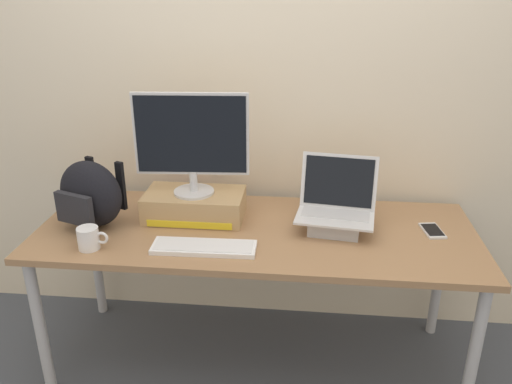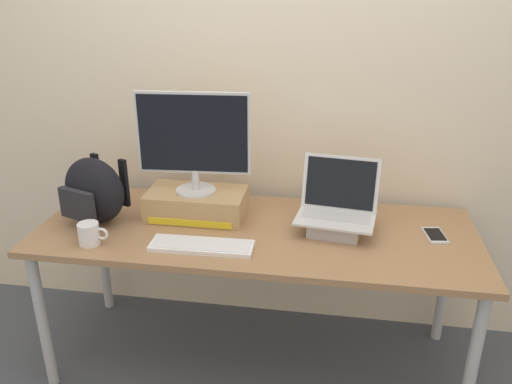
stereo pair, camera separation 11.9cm
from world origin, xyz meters
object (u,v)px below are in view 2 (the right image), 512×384
object	(u,v)px
plush_toy	(190,189)
open_laptop	(336,217)
external_keyboard	(202,246)
cell_phone	(435,235)
messenger_backpack	(94,191)
toner_box_yellow	(197,204)
coffee_mug	(90,234)
desktop_monitor	(193,140)

from	to	relation	value
plush_toy	open_laptop	bearing A→B (deg)	-19.88
external_keyboard	cell_phone	world-z (taller)	external_keyboard
external_keyboard	cell_phone	distance (m)	1.02
external_keyboard	cell_phone	size ratio (longest dim) A/B	2.77
external_keyboard	messenger_backpack	size ratio (longest dim) A/B	1.22
toner_box_yellow	messenger_backpack	bearing A→B (deg)	-164.01
toner_box_yellow	coffee_mug	xyz separation A→B (m)	(-0.37, -0.35, -0.01)
open_laptop	external_keyboard	world-z (taller)	open_laptop
coffee_mug	plush_toy	xyz separation A→B (m)	(0.28, 0.57, -0.01)
open_laptop	external_keyboard	distance (m)	0.61
open_laptop	cell_phone	world-z (taller)	open_laptop
toner_box_yellow	cell_phone	world-z (taller)	toner_box_yellow
toner_box_yellow	messenger_backpack	size ratio (longest dim) A/B	1.28
desktop_monitor	coffee_mug	size ratio (longest dim) A/B	3.92
messenger_backpack	cell_phone	world-z (taller)	messenger_backpack
external_keyboard	plush_toy	bearing A→B (deg)	109.66
toner_box_yellow	external_keyboard	size ratio (longest dim) A/B	1.05
toner_box_yellow	desktop_monitor	distance (m)	0.31
external_keyboard	coffee_mug	size ratio (longest dim) A/B	3.34
plush_toy	desktop_monitor	bearing A→B (deg)	-66.12
desktop_monitor	coffee_mug	xyz separation A→B (m)	(-0.37, -0.34, -0.33)
external_keyboard	plush_toy	distance (m)	0.56
open_laptop	cell_phone	distance (m)	0.44
cell_phone	plush_toy	world-z (taller)	plush_toy
open_laptop	coffee_mug	distance (m)	1.07
toner_box_yellow	external_keyboard	bearing A→B (deg)	-71.46
desktop_monitor	plush_toy	distance (m)	0.41
coffee_mug	cell_phone	size ratio (longest dim) A/B	0.83
external_keyboard	plush_toy	xyz separation A→B (m)	(-0.20, 0.53, 0.03)
open_laptop	messenger_backpack	xyz separation A→B (m)	(-1.10, -0.08, 0.09)
desktop_monitor	cell_phone	bearing A→B (deg)	-6.08
toner_box_yellow	cell_phone	size ratio (longest dim) A/B	2.90
open_laptop	messenger_backpack	world-z (taller)	open_laptop
toner_box_yellow	desktop_monitor	size ratio (longest dim) A/B	0.89
open_laptop	coffee_mug	size ratio (longest dim) A/B	2.82
toner_box_yellow	desktop_monitor	xyz separation A→B (m)	(0.00, -0.00, 0.31)
coffee_mug	cell_phone	xyz separation A→B (m)	(1.46, 0.30, -0.04)
coffee_mug	desktop_monitor	bearing A→B (deg)	42.63
desktop_monitor	plush_toy	world-z (taller)	desktop_monitor
open_laptop	coffee_mug	bearing A→B (deg)	-156.54
desktop_monitor	external_keyboard	bearing A→B (deg)	-75.35
toner_box_yellow	plush_toy	size ratio (longest dim) A/B	5.41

